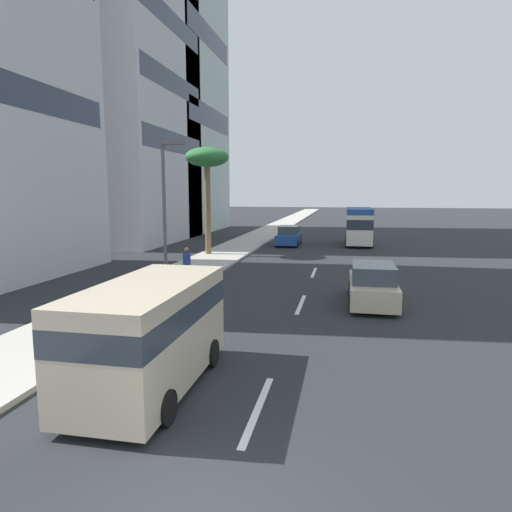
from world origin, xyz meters
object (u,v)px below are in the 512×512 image
car_lead (373,285)px  palm_tree (207,161)px  car_second (289,236)px  pedestrian_near_lamp (187,262)px  street_lamp (167,201)px  van_third (150,329)px  minibus_fourth (359,225)px

car_lead → palm_tree: size_ratio=0.61×
car_second → pedestrian_near_lamp: bearing=-9.6°
palm_tree → street_lamp: (-13.58, -2.50, -2.50)m
car_lead → van_third: 10.86m
van_third → minibus_fourth: (30.67, -5.49, 0.30)m
street_lamp → minibus_fourth: bearing=-20.2°
minibus_fourth → pedestrian_near_lamp: minibus_fourth is taller
car_second → pedestrian_near_lamp: size_ratio=2.34×
van_third → palm_tree: 22.92m
van_third → pedestrian_near_lamp: van_third is taller
pedestrian_near_lamp → car_lead: bearing=178.5°
pedestrian_near_lamp → street_lamp: street_lamp is taller
car_second → van_third: 29.13m
van_third → pedestrian_near_lamp: size_ratio=3.05×
car_lead → street_lamp: (-1.24, 8.37, 3.42)m
car_second → van_third: (-29.12, -0.42, 0.65)m
car_second → minibus_fourth: bearing=104.8°
car_lead → pedestrian_near_lamp: pedestrian_near_lamp is taller
car_lead → car_second: bearing=16.7°
pedestrian_near_lamp → palm_tree: palm_tree is taller
street_lamp → palm_tree: bearing=10.4°
car_second → palm_tree: palm_tree is taller
minibus_fourth → street_lamp: size_ratio=0.95×
car_lead → van_third: size_ratio=0.89×
car_lead → palm_tree: palm_tree is taller
car_lead → car_second: 20.68m
minibus_fourth → palm_tree: (-9.01, 10.81, 4.98)m
palm_tree → car_second: bearing=-33.3°
car_second → van_third: size_ratio=0.77×
pedestrian_near_lamp → palm_tree: bearing=-65.2°
pedestrian_near_lamp → street_lamp: 4.82m
car_second → car_lead: bearing=16.7°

